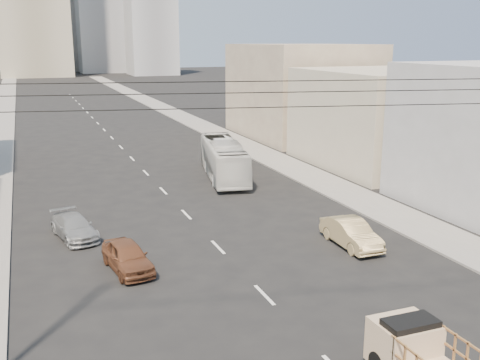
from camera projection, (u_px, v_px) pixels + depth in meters
sidewalk_left at (1, 119)px, 75.53m from camera, size 3.50×180.00×0.12m
sidewalk_right at (171, 112)px, 83.73m from camera, size 3.50×180.00×0.12m
lane_dashes at (108, 134)px, 64.25m from camera, size 0.15×104.00×0.01m
flatbed_pickup at (427, 357)px, 16.88m from camera, size 1.95×4.41×1.90m
city_bus at (224, 159)px, 43.31m from camera, size 4.45×10.81×2.93m
sedan_brown at (127, 256)px, 25.86m from camera, size 2.14×4.17×1.36m
sedan_tan at (351, 233)px, 28.94m from camera, size 1.55×4.27×1.40m
sedan_grey at (74, 227)px, 30.15m from camera, size 2.56×4.48×1.22m
overhead_wires at (362, 92)px, 15.45m from camera, size 23.01×5.02×0.72m
bldg_right_mid at (382, 118)px, 47.45m from camera, size 11.00×14.00×8.00m
bldg_right_far at (301, 91)px, 61.87m from camera, size 12.00×16.00×10.00m
midrise_ne at (102, 11)px, 185.24m from camera, size 16.00×16.00×40.00m
midrise_back at (60, 6)px, 194.15m from camera, size 18.00×18.00×44.00m
midrise_east at (151, 29)px, 172.76m from camera, size 14.00×14.00×28.00m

